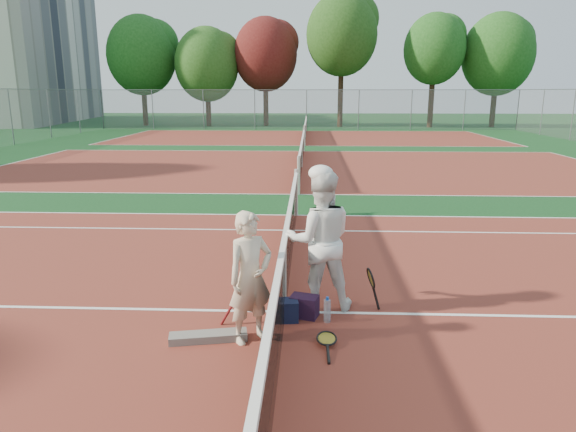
% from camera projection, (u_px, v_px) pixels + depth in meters
% --- Properties ---
extents(ground, '(130.00, 130.00, 0.00)m').
position_uv_depth(ground, '(284.00, 312.00, 6.80)').
color(ground, '#103A17').
rests_on(ground, ground).
extents(court_main, '(23.77, 10.97, 0.01)m').
position_uv_depth(court_main, '(284.00, 312.00, 6.80)').
color(court_main, maroon).
rests_on(court_main, ground).
extents(court_far_a, '(23.77, 10.97, 0.01)m').
position_uv_depth(court_far_a, '(302.00, 167.00, 19.91)').
color(court_far_a, maroon).
rests_on(court_far_a, ground).
extents(court_far_b, '(23.77, 10.97, 0.01)m').
position_uv_depth(court_far_b, '(305.00, 137.00, 33.02)').
color(court_far_b, maroon).
rests_on(court_far_b, ground).
extents(net_main, '(0.10, 10.98, 1.02)m').
position_uv_depth(net_main, '(284.00, 276.00, 6.68)').
color(net_main, black).
rests_on(net_main, ground).
extents(net_far_a, '(0.10, 10.98, 1.02)m').
position_uv_depth(net_far_a, '(302.00, 154.00, 19.79)').
color(net_far_a, black).
rests_on(net_far_a, ground).
extents(net_far_b, '(0.10, 10.98, 1.02)m').
position_uv_depth(net_far_b, '(305.00, 129.00, 32.90)').
color(net_far_b, black).
rests_on(net_far_b, ground).
extents(fence_back, '(32.00, 0.06, 3.00)m').
position_uv_depth(fence_back, '(307.00, 110.00, 39.46)').
color(fence_back, slate).
rests_on(fence_back, ground).
extents(apartment_block, '(12.96, 23.18, 15.00)m').
position_uv_depth(apartment_block, '(15.00, 42.00, 48.93)').
color(apartment_block, beige).
rests_on(apartment_block, ground).
extents(player_a, '(0.67, 0.64, 1.55)m').
position_uv_depth(player_a, '(250.00, 277.00, 5.87)').
color(player_a, beige).
rests_on(player_a, ground).
extents(player_b, '(0.98, 0.81, 1.87)m').
position_uv_depth(player_b, '(320.00, 240.00, 6.76)').
color(player_b, white).
rests_on(player_b, ground).
extents(racket_red, '(0.38, 0.33, 0.53)m').
position_uv_depth(racket_red, '(240.00, 304.00, 6.40)').
color(racket_red, maroon).
rests_on(racket_red, ground).
extents(racket_black_held, '(0.24, 0.30, 0.59)m').
position_uv_depth(racket_black_held, '(370.00, 290.00, 6.79)').
color(racket_black_held, black).
rests_on(racket_black_held, ground).
extents(racket_spare, '(0.29, 0.61, 0.10)m').
position_uv_depth(racket_spare, '(327.00, 340.00, 5.92)').
color(racket_spare, black).
rests_on(racket_spare, ground).
extents(sports_bag_navy, '(0.38, 0.28, 0.28)m').
position_uv_depth(sports_bag_navy, '(284.00, 311.00, 6.52)').
color(sports_bag_navy, black).
rests_on(sports_bag_navy, ground).
extents(sports_bag_purple, '(0.40, 0.33, 0.28)m').
position_uv_depth(sports_bag_purple, '(304.00, 306.00, 6.63)').
color(sports_bag_purple, black).
rests_on(sports_bag_purple, ground).
extents(net_cover_canvas, '(0.93, 0.38, 0.10)m').
position_uv_depth(net_cover_canvas, '(208.00, 337.00, 6.01)').
color(net_cover_canvas, '#68645E').
rests_on(net_cover_canvas, ground).
extents(water_bottle, '(0.09, 0.09, 0.30)m').
position_uv_depth(water_bottle, '(327.00, 311.00, 6.47)').
color(water_bottle, '#ADC7DB').
rests_on(water_bottle, ground).
extents(tree_back_0, '(5.75, 5.75, 9.14)m').
position_uv_depth(tree_back_0, '(142.00, 55.00, 43.20)').
color(tree_back_0, '#382314').
rests_on(tree_back_0, ground).
extents(tree_back_1, '(5.31, 5.31, 8.12)m').
position_uv_depth(tree_back_1, '(207.00, 65.00, 42.64)').
color(tree_back_1, '#382314').
rests_on(tree_back_1, ground).
extents(tree_back_maroon, '(5.29, 5.29, 8.91)m').
position_uv_depth(tree_back_maroon, '(265.00, 55.00, 42.72)').
color(tree_back_maroon, '#382314').
rests_on(tree_back_maroon, ground).
extents(tree_back_3, '(5.70, 5.70, 10.59)m').
position_uv_depth(tree_back_3, '(342.00, 35.00, 41.01)').
color(tree_back_3, '#382314').
rests_on(tree_back_3, ground).
extents(tree_back_4, '(4.85, 4.85, 8.94)m').
position_uv_depth(tree_back_4, '(434.00, 49.00, 40.75)').
color(tree_back_4, '#382314').
rests_on(tree_back_4, ground).
extents(tree_back_5, '(5.70, 5.70, 9.05)m').
position_uv_depth(tree_back_5, '(498.00, 55.00, 41.31)').
color(tree_back_5, '#382314').
rests_on(tree_back_5, ground).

